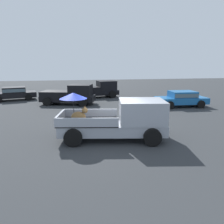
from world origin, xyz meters
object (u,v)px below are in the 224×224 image
at_px(parked_sedan_near, 181,98).
at_px(parked_sedan_far, 14,93).
at_px(pickup_truck_main, 121,119).
at_px(pickup_truck_far, 98,89).
at_px(pickup_truck_red, 70,95).

xyz_separation_m(parked_sedan_near, parked_sedan_far, (-15.06, 6.21, 0.00)).
bearing_deg(pickup_truck_main, parked_sedan_near, 53.71).
height_order(pickup_truck_main, pickup_truck_far, pickup_truck_main).
bearing_deg(pickup_truck_main, pickup_truck_far, 97.76).
distance_m(pickup_truck_main, parked_sedan_far, 15.19).
distance_m(pickup_truck_main, pickup_truck_red, 9.82).
distance_m(parked_sedan_near, parked_sedan_far, 16.29).
distance_m(pickup_truck_red, parked_sedan_far, 6.56).
xyz_separation_m(pickup_truck_red, parked_sedan_near, (9.40, -2.87, -0.13)).
height_order(pickup_truck_red, parked_sedan_near, pickup_truck_red).
relative_size(pickup_truck_red, pickup_truck_far, 1.02).
bearing_deg(pickup_truck_far, pickup_truck_red, -138.80).
distance_m(pickup_truck_red, pickup_truck_far, 4.63).
distance_m(pickup_truck_main, pickup_truck_far, 13.07).
height_order(pickup_truck_red, parked_sedan_far, pickup_truck_red).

